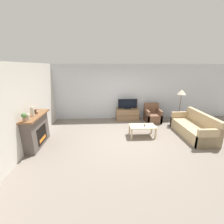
{
  "coord_description": "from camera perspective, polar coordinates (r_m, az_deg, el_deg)",
  "views": [
    {
      "loc": [
        -0.87,
        -4.95,
        2.58
      ],
      "look_at": [
        -0.55,
        0.7,
        0.85
      ],
      "focal_mm": 24.0,
      "sensor_mm": 36.0,
      "label": 1
    }
  ],
  "objects": [
    {
      "name": "mantel_clock",
      "position": [
        5.53,
        -26.96,
        0.19
      ],
      "size": [
        0.08,
        0.11,
        0.15
      ],
      "color": "brown",
      "rests_on": "fireplace"
    },
    {
      "name": "tv",
      "position": [
        7.37,
        5.98,
        2.93
      ],
      "size": [
        0.94,
        0.18,
        0.49
      ],
      "color": "black",
      "rests_on": "tv_stand"
    },
    {
      "name": "ground_plane",
      "position": [
        5.65,
        6.08,
        -10.28
      ],
      "size": [
        24.0,
        24.0,
        0.0
      ],
      "primitive_type": "plane",
      "color": "slate"
    },
    {
      "name": "coffee_table",
      "position": [
        5.82,
        11.47,
        -5.69
      ],
      "size": [
        0.97,
        0.55,
        0.43
      ],
      "color": "#CCB289",
      "rests_on": "ground"
    },
    {
      "name": "potted_plant",
      "position": [
        4.86,
        -30.47,
        -1.55
      ],
      "size": [
        0.15,
        0.15,
        0.26
      ],
      "color": "#936B4C",
      "rests_on": "fireplace"
    },
    {
      "name": "remote",
      "position": [
        5.83,
        12.27,
        -5.0
      ],
      "size": [
        0.07,
        0.16,
        0.02
      ],
      "rotation": [
        0.0,
        0.0,
        -0.24
      ],
      "color": "black",
      "rests_on": "coffee_table"
    },
    {
      "name": "couch",
      "position": [
        6.59,
        28.74,
        -5.52
      ],
      "size": [
        0.85,
        2.01,
        0.89
      ],
      "color": "tan",
      "rests_on": "ground"
    },
    {
      "name": "armchair",
      "position": [
        7.52,
        15.16,
        -1.4
      ],
      "size": [
        0.7,
        0.76,
        0.86
      ],
      "color": "brown",
      "rests_on": "ground"
    },
    {
      "name": "mantel_vase_centre_left",
      "position": [
        5.29,
        -28.12,
        0.21
      ],
      "size": [
        0.12,
        0.12,
        0.33
      ],
      "color": "beige",
      "rests_on": "fireplace"
    },
    {
      "name": "floor_lamp",
      "position": [
        7.48,
        24.97,
        6.29
      ],
      "size": [
        0.38,
        0.38,
        1.59
      ],
      "color": "black",
      "rests_on": "ground"
    },
    {
      "name": "fireplace",
      "position": [
        5.6,
        -26.86,
        -6.19
      ],
      "size": [
        0.45,
        1.43,
        1.08
      ],
      "color": "#564C47",
      "rests_on": "ground"
    },
    {
      "name": "mantel_vase_left",
      "position": [
        5.03,
        -29.49,
        -1.54
      ],
      "size": [
        0.12,
        0.12,
        0.2
      ],
      "color": "beige",
      "rests_on": "fireplace"
    },
    {
      "name": "tv_stand",
      "position": [
        7.51,
        5.86,
        -0.87
      ],
      "size": [
        1.1,
        0.5,
        0.57
      ],
      "color": "brown",
      "rests_on": "ground"
    },
    {
      "name": "wall_back",
      "position": [
        7.53,
        3.46,
        7.56
      ],
      "size": [
        12.0,
        0.06,
        2.7
      ],
      "color": "silver",
      "rests_on": "ground"
    },
    {
      "name": "wall_left",
      "position": [
        5.66,
        -28.83,
        2.3
      ],
      "size": [
        0.06,
        12.0,
        2.7
      ],
      "color": "beige",
      "rests_on": "ground"
    }
  ]
}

